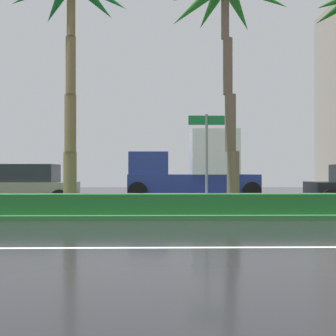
# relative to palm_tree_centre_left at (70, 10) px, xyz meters

# --- Properties ---
(ground_plane) EXTENTS (90.00, 42.00, 0.10)m
(ground_plane) POSITION_rel_palm_tree_centre_left_xyz_m (2.69, 1.03, -6.86)
(ground_plane) COLOR black
(near_lane_divider_stripe) EXTENTS (81.00, 0.14, 0.01)m
(near_lane_divider_stripe) POSITION_rel_palm_tree_centre_left_xyz_m (2.69, -5.97, -6.80)
(near_lane_divider_stripe) COLOR white
(near_lane_divider_stripe) RESTS_ON ground_plane
(median_strip) EXTENTS (85.50, 4.00, 0.15)m
(median_strip) POSITION_rel_palm_tree_centre_left_xyz_m (2.69, 0.03, -6.73)
(median_strip) COLOR #2D6B33
(median_strip) RESTS_ON ground_plane
(median_hedge) EXTENTS (76.50, 0.70, 0.60)m
(median_hedge) POSITION_rel_palm_tree_centre_left_xyz_m (2.69, -1.37, -6.36)
(median_hedge) COLOR #1E6028
(median_hedge) RESTS_ON median_strip
(palm_tree_centre_left) EXTENTS (4.13, 3.90, 8.25)m
(palm_tree_centre_left) POSITION_rel_palm_tree_centre_left_xyz_m (0.00, 0.00, 0.00)
(palm_tree_centre_left) COLOR olive
(palm_tree_centre_left) RESTS_ON median_strip
(palm_tree_centre) EXTENTS (4.36, 4.42, 8.38)m
(palm_tree_centre) POSITION_rel_palm_tree_centre_left_xyz_m (5.26, 0.43, 0.16)
(palm_tree_centre) COLOR brown
(palm_tree_centre) RESTS_ON median_strip
(street_name_sign) EXTENTS (1.10, 0.08, 3.00)m
(street_name_sign) POSITION_rel_palm_tree_centre_left_xyz_m (4.42, -1.32, -4.73)
(street_name_sign) COLOR slate
(street_name_sign) RESTS_ON median_strip
(car_in_traffic_leading) EXTENTS (4.30, 2.02, 1.72)m
(car_in_traffic_leading) POSITION_rel_palm_tree_centre_left_xyz_m (-2.70, 3.88, -5.98)
(car_in_traffic_leading) COLOR gray
(car_in_traffic_leading) RESTS_ON ground_plane
(box_truck_lead) EXTENTS (6.40, 2.64, 3.46)m
(box_truck_lead) POSITION_rel_palm_tree_centre_left_xyz_m (4.71, 6.83, -5.26)
(box_truck_lead) COLOR navy
(box_truck_lead) RESTS_ON ground_plane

